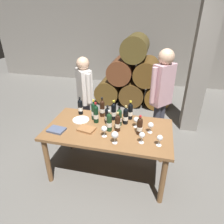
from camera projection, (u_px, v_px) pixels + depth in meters
ground_plane at (109, 170)px, 3.05m from camera, size 14.00×14.00×0.00m
cellar_back_wall at (142, 38)px, 6.00m from camera, size 10.00×0.24×2.80m
barrel_stack at (134, 77)px, 4.97m from camera, size 1.86×0.90×1.69m
stone_pillar at (200, 65)px, 3.55m from camera, size 0.32×0.32×2.60m
dining_table at (109, 134)px, 2.73m from camera, size 1.70×0.90×0.76m
wine_bottle_0 at (96, 114)px, 2.78m from camera, size 0.07×0.07×0.31m
wine_bottle_1 at (130, 111)px, 2.87m from camera, size 0.07×0.07×0.29m
wine_bottle_2 at (80, 107)px, 3.00m from camera, size 0.07×0.07×0.28m
wine_bottle_3 at (126, 116)px, 2.75m from camera, size 0.07×0.07×0.28m
wine_bottle_4 at (140, 126)px, 2.52m from camera, size 0.07×0.07×0.27m
wine_bottle_5 at (119, 117)px, 2.72m from camera, size 0.07×0.07×0.29m
wine_bottle_6 at (109, 122)px, 2.59m from camera, size 0.07×0.07×0.31m
wine_bottle_7 at (108, 116)px, 2.76m from camera, size 0.07×0.07×0.28m
wine_bottle_8 at (114, 111)px, 2.85m from camera, size 0.07×0.07×0.30m
wine_bottle_9 at (102, 108)px, 2.94m from camera, size 0.07×0.07×0.31m
wine_bottle_10 at (118, 123)px, 2.59m from camera, size 0.07×0.07×0.28m
wine_bottle_11 at (94, 111)px, 2.86m from camera, size 0.07×0.07×0.31m
wine_glass_0 at (142, 135)px, 2.36m from camera, size 0.07×0.07×0.15m
wine_glass_1 at (115, 135)px, 2.35m from camera, size 0.09×0.09×0.16m
wine_glass_2 at (104, 129)px, 2.48m from camera, size 0.08×0.08×0.15m
wine_glass_3 at (151, 126)px, 2.55m from camera, size 0.08×0.08×0.15m
wine_glass_4 at (160, 138)px, 2.31m from camera, size 0.07×0.07×0.14m
wine_glass_5 at (136, 120)px, 2.68m from camera, size 0.08×0.08×0.15m
tasting_notebook at (87, 129)px, 2.65m from camera, size 0.25×0.20×0.03m
leather_ledger at (57, 130)px, 2.63m from camera, size 0.24×0.19×0.03m
serving_plate at (81, 120)px, 2.88m from camera, size 0.24×0.24×0.01m
sommelier_presenting at (162, 93)px, 3.07m from camera, size 0.36×0.39×1.72m
taster_seated_left at (85, 94)px, 3.36m from camera, size 0.34×0.40×1.54m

